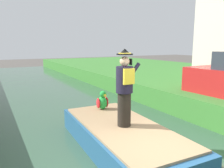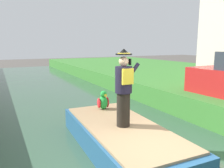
% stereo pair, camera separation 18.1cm
% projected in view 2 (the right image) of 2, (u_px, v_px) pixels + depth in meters
% --- Properties ---
extents(boat, '(1.97, 4.27, 0.61)m').
position_uv_depth(boat, '(122.00, 137.00, 5.55)').
color(boat, '#23517A').
rests_on(boat, canal_water).
extents(person_pirate, '(0.61, 0.42, 1.85)m').
position_uv_depth(person_pirate, '(124.00, 88.00, 5.28)').
color(person_pirate, black).
rests_on(person_pirate, boat).
extents(parrot_plush, '(0.36, 0.35, 0.57)m').
position_uv_depth(parrot_plush, '(103.00, 101.00, 6.81)').
color(parrot_plush, green).
rests_on(parrot_plush, boat).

